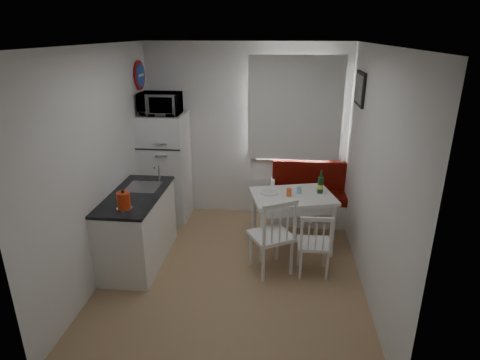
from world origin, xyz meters
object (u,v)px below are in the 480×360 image
object	(u,v)px
bench	(311,202)
kettle	(124,201)
fridge	(166,168)
wine_bottle	(321,182)
chair_left	(271,230)
kitchen_counter	(138,227)
chair_right	(315,239)
microwave	(160,104)
dining_table	(292,201)

from	to	relation	value
bench	kettle	bearing A→B (deg)	-140.00
fridge	wine_bottle	size ratio (longest dim) A/B	5.31
chair_left	wine_bottle	size ratio (longest dim) A/B	2.04
wine_bottle	kitchen_counter	bearing A→B (deg)	-165.08
chair_right	microwave	xyz separation A→B (m)	(-2.12, 1.35, 1.28)
microwave	wine_bottle	world-z (taller)	microwave
bench	dining_table	world-z (taller)	bench
wine_bottle	chair_left	bearing A→B (deg)	-127.93
kettle	microwave	bearing A→B (deg)	91.04
chair_right	chair_left	bearing A→B (deg)	-179.34
microwave	wine_bottle	distance (m)	2.46
bench	chair_left	bearing A→B (deg)	-110.38
kettle	wine_bottle	size ratio (longest dim) A/B	0.74
microwave	kettle	distance (m)	1.82
bench	microwave	bearing A→B (deg)	-175.84
fridge	kitchen_counter	bearing A→B (deg)	-90.90
kettle	wine_bottle	world-z (taller)	kettle
bench	chair_right	world-z (taller)	bench
fridge	microwave	size ratio (longest dim) A/B	2.90
chair_right	microwave	size ratio (longest dim) A/B	0.78
dining_table	chair_left	world-z (taller)	chair_left
kitchen_counter	chair_right	size ratio (longest dim) A/B	3.04
chair_right	wine_bottle	distance (m)	0.87
bench	dining_table	distance (m)	0.99
bench	wine_bottle	distance (m)	0.98
kettle	wine_bottle	bearing A→B (deg)	25.70
kitchen_counter	wine_bottle	xyz separation A→B (m)	(2.24, 0.60, 0.46)
dining_table	microwave	size ratio (longest dim) A/B	2.09
kitchen_counter	microwave	size ratio (longest dim) A/B	2.36
chair_left	bench	bearing A→B (deg)	40.20
chair_right	dining_table	bearing A→B (deg)	109.69
chair_right	fridge	xyz separation A→B (m)	(-2.12, 1.40, 0.31)
dining_table	chair_right	size ratio (longest dim) A/B	2.69
bench	kitchen_counter	bearing A→B (deg)	-148.49
chair_left	microwave	xyz separation A→B (m)	(-1.62, 1.37, 1.18)
chair_left	kitchen_counter	bearing A→B (deg)	144.56
fridge	microwave	world-z (taller)	microwave
wine_bottle	microwave	bearing A→B (deg)	164.95
microwave	kettle	world-z (taller)	microwave
bench	wine_bottle	bearing A→B (deg)	-87.50
kettle	chair_left	bearing A→B (deg)	10.15
dining_table	fridge	world-z (taller)	fridge
chair_left	wine_bottle	distance (m)	1.03
dining_table	chair_right	distance (m)	0.72
chair_right	bench	bearing A→B (deg)	86.20
kettle	kitchen_counter	bearing A→B (deg)	96.17
kitchen_counter	chair_left	world-z (taller)	kitchen_counter
fridge	kettle	world-z (taller)	fridge
kitchen_counter	kettle	world-z (taller)	kitchen_counter
microwave	chair_right	bearing A→B (deg)	-32.48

